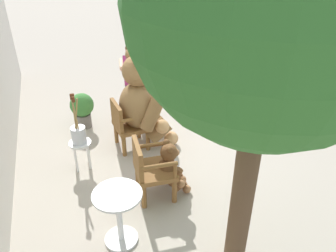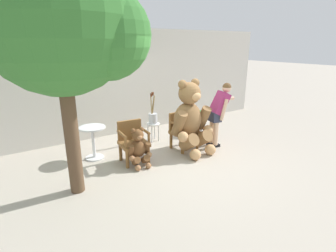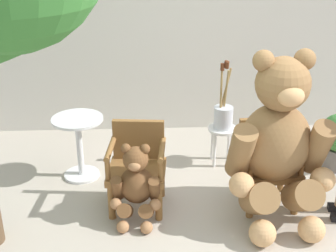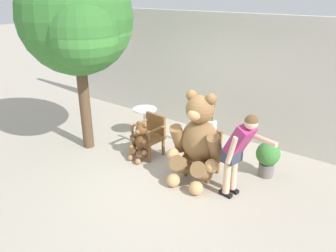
{
  "view_description": "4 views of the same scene",
  "coord_description": "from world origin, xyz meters",
  "px_view_note": "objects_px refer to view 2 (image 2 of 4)",
  "views": [
    {
      "loc": [
        -4.08,
        1.48,
        3.14
      ],
      "look_at": [
        0.04,
        -0.03,
        0.64
      ],
      "focal_mm": 35.0,
      "sensor_mm": 36.0,
      "label": 1
    },
    {
      "loc": [
        -2.9,
        -4.22,
        2.4
      ],
      "look_at": [
        0.1,
        0.27,
        0.7
      ],
      "focal_mm": 28.0,
      "sensor_mm": 36.0,
      "label": 2
    },
    {
      "loc": [
        -0.54,
        -3.61,
        2.74
      ],
      "look_at": [
        -0.35,
        0.37,
        0.92
      ],
      "focal_mm": 50.0,
      "sensor_mm": 36.0,
      "label": 3
    },
    {
      "loc": [
        3.39,
        -4.27,
        3.26
      ],
      "look_at": [
        0.08,
        0.12,
        0.95
      ],
      "focal_mm": 35.0,
      "sensor_mm": 36.0,
      "label": 4
    }
  ],
  "objects_px": {
    "white_stool": "(153,127)",
    "round_side_table": "(93,139)",
    "teddy_bear_small": "(139,148)",
    "teddy_bear_large": "(190,118)",
    "person_visitor": "(219,109)",
    "brush_bucket": "(153,117)",
    "potted_plant": "(198,120)",
    "wooden_chair_left": "(133,140)",
    "wooden_chair_right": "(183,130)",
    "patio_tree": "(67,22)"
  },
  "relations": [
    {
      "from": "teddy_bear_small",
      "to": "white_stool",
      "type": "bearing_deg",
      "value": 48.07
    },
    {
      "from": "wooden_chair_left",
      "to": "teddy_bear_small",
      "type": "relative_size",
      "value": 1.07
    },
    {
      "from": "person_visitor",
      "to": "potted_plant",
      "type": "relative_size",
      "value": 2.25
    },
    {
      "from": "person_visitor",
      "to": "brush_bucket",
      "type": "relative_size",
      "value": 1.9
    },
    {
      "from": "teddy_bear_large",
      "to": "teddy_bear_small",
      "type": "relative_size",
      "value": 2.07
    },
    {
      "from": "patio_tree",
      "to": "wooden_chair_right",
      "type": "bearing_deg",
      "value": 13.6
    },
    {
      "from": "wooden_chair_right",
      "to": "patio_tree",
      "type": "relative_size",
      "value": 0.22
    },
    {
      "from": "wooden_chair_left",
      "to": "wooden_chair_right",
      "type": "relative_size",
      "value": 1.0
    },
    {
      "from": "person_visitor",
      "to": "potted_plant",
      "type": "xyz_separation_m",
      "value": [
        0.17,
        0.96,
        -0.51
      ]
    },
    {
      "from": "wooden_chair_right",
      "to": "potted_plant",
      "type": "xyz_separation_m",
      "value": [
        0.99,
        0.63,
        -0.07
      ]
    },
    {
      "from": "teddy_bear_large",
      "to": "round_side_table",
      "type": "xyz_separation_m",
      "value": [
        -1.97,
        0.85,
        -0.37
      ]
    },
    {
      "from": "person_visitor",
      "to": "teddy_bear_small",
      "type": "bearing_deg",
      "value": 178.6
    },
    {
      "from": "teddy_bear_small",
      "to": "brush_bucket",
      "type": "distance_m",
      "value": 1.5
    },
    {
      "from": "brush_bucket",
      "to": "round_side_table",
      "type": "height_order",
      "value": "brush_bucket"
    },
    {
      "from": "white_stool",
      "to": "brush_bucket",
      "type": "height_order",
      "value": "brush_bucket"
    },
    {
      "from": "teddy_bear_small",
      "to": "brush_bucket",
      "type": "height_order",
      "value": "brush_bucket"
    },
    {
      "from": "teddy_bear_large",
      "to": "teddy_bear_small",
      "type": "distance_m",
      "value": 1.39
    },
    {
      "from": "brush_bucket",
      "to": "round_side_table",
      "type": "xyz_separation_m",
      "value": [
        -1.63,
        -0.24,
        -0.18
      ]
    },
    {
      "from": "wooden_chair_left",
      "to": "teddy_bear_small",
      "type": "distance_m",
      "value": 0.29
    },
    {
      "from": "teddy_bear_small",
      "to": "brush_bucket",
      "type": "relative_size",
      "value": 1.0
    },
    {
      "from": "wooden_chair_right",
      "to": "teddy_bear_large",
      "type": "xyz_separation_m",
      "value": [
        0.01,
        -0.27,
        0.35
      ]
    },
    {
      "from": "wooden_chair_right",
      "to": "person_visitor",
      "type": "xyz_separation_m",
      "value": [
        0.82,
        -0.34,
        0.45
      ]
    },
    {
      "from": "person_visitor",
      "to": "round_side_table",
      "type": "xyz_separation_m",
      "value": [
        -2.78,
        0.92,
        -0.46
      ]
    },
    {
      "from": "wooden_chair_right",
      "to": "brush_bucket",
      "type": "relative_size",
      "value": 1.07
    },
    {
      "from": "wooden_chair_left",
      "to": "round_side_table",
      "type": "relative_size",
      "value": 1.19
    },
    {
      "from": "teddy_bear_small",
      "to": "white_stool",
      "type": "height_order",
      "value": "teddy_bear_small"
    },
    {
      "from": "brush_bucket",
      "to": "patio_tree",
      "type": "bearing_deg",
      "value": -147.08
    },
    {
      "from": "teddy_bear_small",
      "to": "potted_plant",
      "type": "height_order",
      "value": "teddy_bear_small"
    },
    {
      "from": "teddy_bear_small",
      "to": "round_side_table",
      "type": "relative_size",
      "value": 1.12
    },
    {
      "from": "teddy_bear_large",
      "to": "brush_bucket",
      "type": "xyz_separation_m",
      "value": [
        -0.34,
        1.09,
        -0.19
      ]
    },
    {
      "from": "potted_plant",
      "to": "teddy_bear_large",
      "type": "bearing_deg",
      "value": -137.45
    },
    {
      "from": "teddy_bear_large",
      "to": "brush_bucket",
      "type": "distance_m",
      "value": 1.16
    },
    {
      "from": "wooden_chair_left",
      "to": "white_stool",
      "type": "bearing_deg",
      "value": 39.85
    },
    {
      "from": "teddy_bear_large",
      "to": "person_visitor",
      "type": "xyz_separation_m",
      "value": [
        0.81,
        -0.07,
        0.09
      ]
    },
    {
      "from": "person_visitor",
      "to": "wooden_chair_left",
      "type": "bearing_deg",
      "value": 171.0
    },
    {
      "from": "white_stool",
      "to": "round_side_table",
      "type": "height_order",
      "value": "round_side_table"
    },
    {
      "from": "wooden_chair_right",
      "to": "white_stool",
      "type": "bearing_deg",
      "value": 111.63
    },
    {
      "from": "person_visitor",
      "to": "round_side_table",
      "type": "distance_m",
      "value": 2.96
    },
    {
      "from": "round_side_table",
      "to": "potted_plant",
      "type": "xyz_separation_m",
      "value": [
        2.95,
        0.04,
        -0.05
      ]
    },
    {
      "from": "person_visitor",
      "to": "teddy_bear_large",
      "type": "bearing_deg",
      "value": 175.32
    },
    {
      "from": "wooden_chair_right",
      "to": "patio_tree",
      "type": "xyz_separation_m",
      "value": [
        -2.55,
        -0.62,
        2.23
      ]
    },
    {
      "from": "teddy_bear_small",
      "to": "patio_tree",
      "type": "bearing_deg",
      "value": -164.92
    },
    {
      "from": "wooden_chair_left",
      "to": "white_stool",
      "type": "relative_size",
      "value": 1.87
    },
    {
      "from": "round_side_table",
      "to": "potted_plant",
      "type": "distance_m",
      "value": 2.95
    },
    {
      "from": "wooden_chair_left",
      "to": "patio_tree",
      "type": "xyz_separation_m",
      "value": [
        -1.24,
        -0.62,
        2.23
      ]
    },
    {
      "from": "person_visitor",
      "to": "brush_bucket",
      "type": "xyz_separation_m",
      "value": [
        -1.15,
        1.16,
        -0.28
      ]
    },
    {
      "from": "wooden_chair_left",
      "to": "wooden_chair_right",
      "type": "distance_m",
      "value": 1.31
    },
    {
      "from": "white_stool",
      "to": "potted_plant",
      "type": "bearing_deg",
      "value": -8.38
    },
    {
      "from": "wooden_chair_right",
      "to": "teddy_bear_small",
      "type": "height_order",
      "value": "wooden_chair_right"
    },
    {
      "from": "brush_bucket",
      "to": "wooden_chair_left",
      "type": "bearing_deg",
      "value": -140.1
    }
  ]
}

